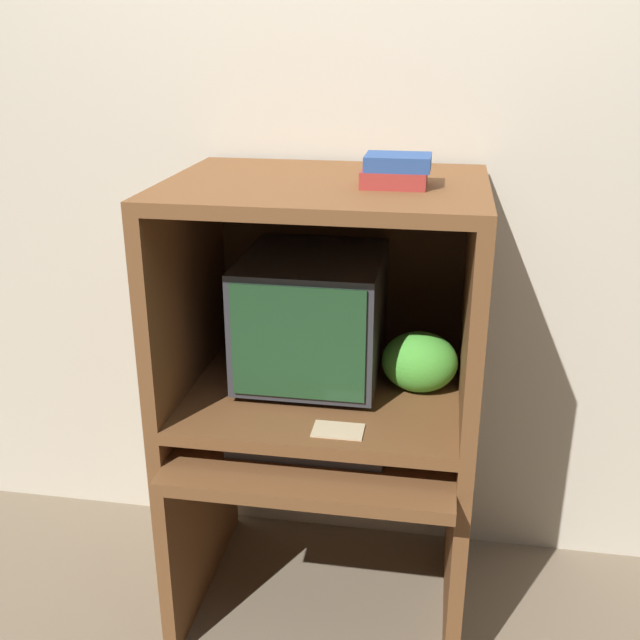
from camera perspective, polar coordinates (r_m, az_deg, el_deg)
name	(u,v)px	position (r m, az deg, el deg)	size (l,w,h in m)	color
wall_back	(346,170)	(2.36, 1.97, 11.32)	(6.00, 0.06, 2.60)	beige
desk_base	(322,495)	(2.29, 0.18, -13.22)	(0.84, 0.74, 0.64)	brown
desk_monitor_shelf	(325,395)	(2.18, 0.39, -5.77)	(0.84, 0.66, 0.10)	brown
hutch_upper	(327,254)	(2.05, 0.56, 5.04)	(0.84, 0.66, 0.60)	brown
crt_monitor	(312,315)	(2.16, -0.58, 0.36)	(0.39, 0.45, 0.37)	#333338
keyboard	(307,445)	(2.06, -0.97, -9.49)	(0.42, 0.17, 0.03)	#2D2D30
mouse	(408,454)	(2.02, 6.70, -10.09)	(0.07, 0.05, 0.03)	black
snack_bag	(420,362)	(2.13, 7.60, -3.17)	(0.21, 0.16, 0.18)	green
book_stack	(396,171)	(1.91, 5.80, 11.25)	(0.17, 0.14, 0.08)	maroon
paper_card	(338,430)	(1.94, 1.39, -8.40)	(0.13, 0.09, 0.00)	#CCB28C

